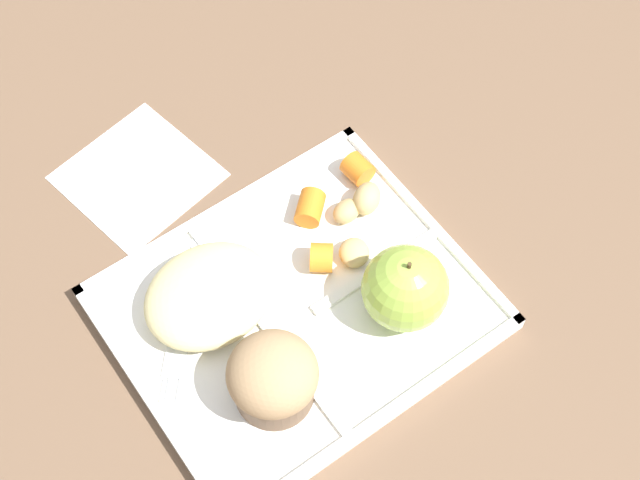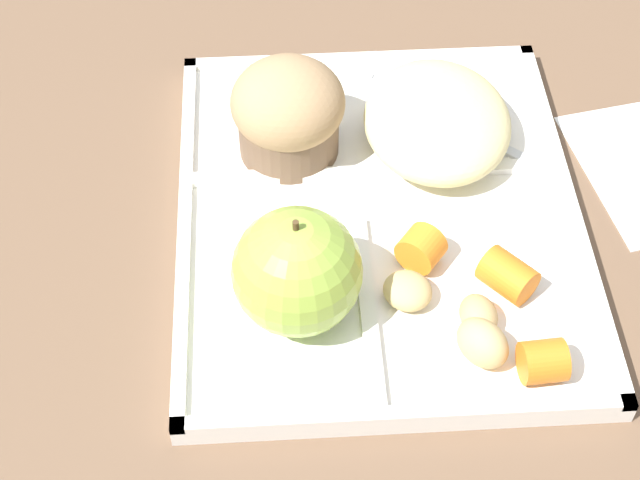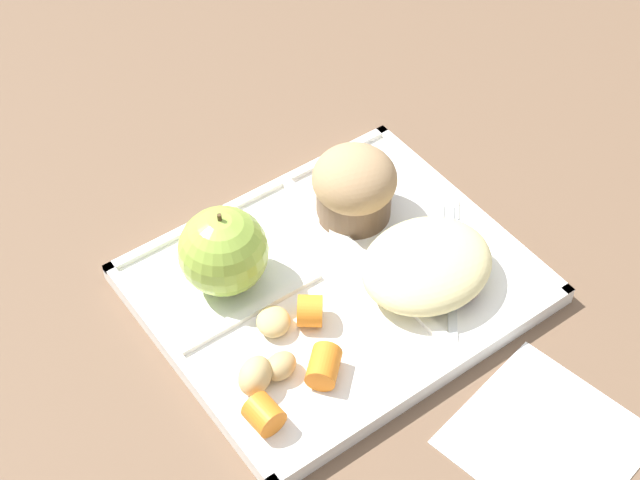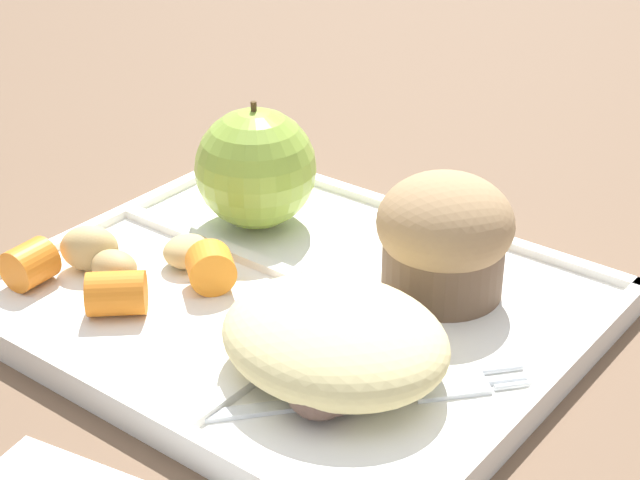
% 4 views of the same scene
% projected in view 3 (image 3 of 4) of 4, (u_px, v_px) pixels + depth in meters
% --- Properties ---
extents(ground, '(6.00, 6.00, 0.00)m').
position_uv_depth(ground, '(336.00, 290.00, 0.82)').
color(ground, brown).
extents(lunch_tray, '(0.31, 0.26, 0.02)m').
position_uv_depth(lunch_tray, '(336.00, 285.00, 0.82)').
color(lunch_tray, white).
rests_on(lunch_tray, ground).
extents(green_apple, '(0.08, 0.08, 0.08)m').
position_uv_depth(green_apple, '(223.00, 251.00, 0.79)').
color(green_apple, '#93B742').
rests_on(green_apple, lunch_tray).
extents(bran_muffin, '(0.08, 0.08, 0.07)m').
position_uv_depth(bran_muffin, '(354.00, 186.00, 0.84)').
color(bran_muffin, brown).
rests_on(bran_muffin, lunch_tray).
extents(carrot_slice_back, '(0.03, 0.03, 0.02)m').
position_uv_depth(carrot_slice_back, '(264.00, 414.00, 0.71)').
color(carrot_slice_back, orange).
rests_on(carrot_slice_back, lunch_tray).
extents(carrot_slice_small, '(0.03, 0.03, 0.03)m').
position_uv_depth(carrot_slice_small, '(310.00, 311.00, 0.78)').
color(carrot_slice_small, orange).
rests_on(carrot_slice_small, lunch_tray).
extents(carrot_slice_tilted, '(0.04, 0.04, 0.02)m').
position_uv_depth(carrot_slice_tilted, '(324.00, 366.00, 0.74)').
color(carrot_slice_tilted, orange).
rests_on(carrot_slice_tilted, lunch_tray).
extents(potato_chunk_golden, '(0.04, 0.04, 0.02)m').
position_uv_depth(potato_chunk_golden, '(273.00, 321.00, 0.78)').
color(potato_chunk_golden, tan).
rests_on(potato_chunk_golden, lunch_tray).
extents(potato_chunk_corner, '(0.03, 0.03, 0.02)m').
position_uv_depth(potato_chunk_corner, '(280.00, 366.00, 0.75)').
color(potato_chunk_corner, tan).
rests_on(potato_chunk_corner, lunch_tray).
extents(potato_chunk_wedge, '(0.04, 0.04, 0.03)m').
position_uv_depth(potato_chunk_wedge, '(255.00, 376.00, 0.74)').
color(potato_chunk_wedge, tan).
rests_on(potato_chunk_wedge, lunch_tray).
extents(egg_noodle_pile, '(0.12, 0.10, 0.04)m').
position_uv_depth(egg_noodle_pile, '(427.00, 265.00, 0.80)').
color(egg_noodle_pile, beige).
rests_on(egg_noodle_pile, lunch_tray).
extents(meatball_side, '(0.03, 0.03, 0.03)m').
position_uv_depth(meatball_side, '(462.00, 283.00, 0.79)').
color(meatball_side, brown).
rests_on(meatball_side, lunch_tray).
extents(meatball_center, '(0.04, 0.04, 0.04)m').
position_uv_depth(meatball_center, '(427.00, 266.00, 0.80)').
color(meatball_center, '#755B4C').
rests_on(meatball_center, lunch_tray).
extents(meatball_front, '(0.03, 0.03, 0.03)m').
position_uv_depth(meatball_front, '(460.00, 277.00, 0.80)').
color(meatball_front, brown).
rests_on(meatball_front, lunch_tray).
extents(plastic_fork, '(0.12, 0.13, 0.00)m').
position_uv_depth(plastic_fork, '(452.00, 261.00, 0.83)').
color(plastic_fork, silver).
rests_on(plastic_fork, lunch_tray).
extents(paper_napkin, '(0.15, 0.15, 0.00)m').
position_uv_depth(paper_napkin, '(547.00, 439.00, 0.73)').
color(paper_napkin, white).
rests_on(paper_napkin, ground).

